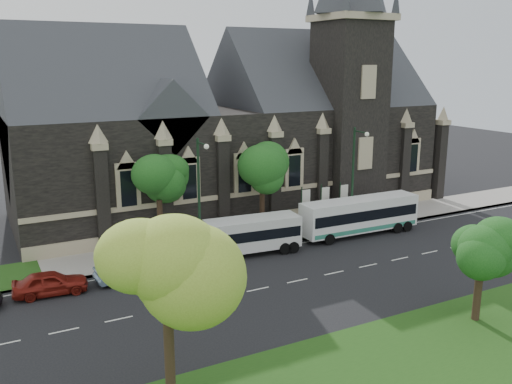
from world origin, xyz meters
TOP-DOWN VIEW (x-y plane):
  - ground at (0.00, 0.00)m, footprint 160.00×160.00m
  - sidewalk at (0.00, 9.50)m, footprint 80.00×5.00m
  - museum at (5.12, 18.78)m, footprint 40.00×17.70m
  - tree_park_near at (-11.77, -8.77)m, footprint 4.42×4.42m
  - tree_park_east at (6.18, -9.32)m, footprint 3.40×3.40m
  - tree_walk_right at (3.21, 10.71)m, footprint 4.08×4.08m
  - tree_walk_left at (-5.80, 10.70)m, footprint 3.91×3.91m
  - street_lamp_near at (10.00, 7.09)m, footprint 0.36×1.88m
  - street_lamp_mid at (-4.00, 7.09)m, footprint 0.36×1.88m
  - banner_flag_left at (6.29, 9.00)m, footprint 0.90×0.10m
  - banner_flag_center at (8.29, 9.00)m, footprint 0.90×0.10m
  - banner_flag_right at (10.29, 9.00)m, footprint 0.90×0.10m
  - tour_coach at (10.00, 6.13)m, footprint 10.75×2.73m
  - shuttle_bus at (-0.11, 6.20)m, footprint 7.43×3.12m
  - box_trailer at (-5.59, 6.20)m, footprint 3.00×1.76m
  - sedan at (-9.79, 5.39)m, footprint 4.82×1.94m
  - car_far_red at (-14.91, 5.42)m, footprint 4.66×2.21m

SIDE VIEW (x-z plane):
  - ground at x=0.00m, z-range 0.00..0.00m
  - sidewalk at x=0.00m, z-range 0.00..0.15m
  - car_far_red at x=-14.91m, z-range 0.00..1.54m
  - sedan at x=-9.79m, z-range 0.00..1.56m
  - box_trailer at x=-5.59m, z-range 0.11..1.70m
  - shuttle_bus at x=-0.11m, z-range 0.22..3.02m
  - tour_coach at x=10.00m, z-range 0.15..3.27m
  - banner_flag_left at x=6.29m, z-range 0.38..4.38m
  - banner_flag_center at x=8.29m, z-range 0.38..4.38m
  - banner_flag_right at x=10.29m, z-range 0.38..4.38m
  - tree_park_east at x=6.18m, z-range 1.48..7.76m
  - street_lamp_near at x=10.00m, z-range 0.61..9.61m
  - street_lamp_mid at x=-4.00m, z-range 0.61..9.61m
  - tree_walk_left at x=-5.80m, z-range 1.91..9.55m
  - tree_walk_right at x=3.21m, z-range 1.92..9.72m
  - tree_park_near at x=-11.77m, z-range 2.14..10.70m
  - museum at x=5.12m, z-range -6.78..23.12m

